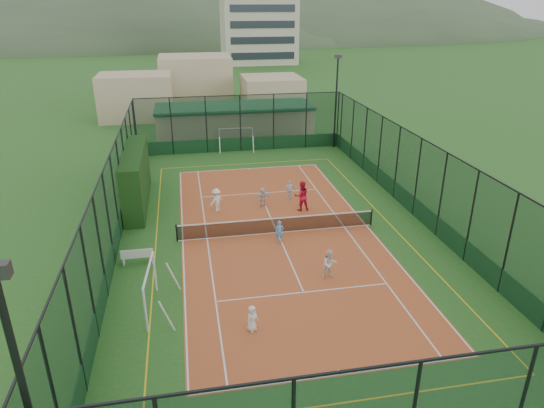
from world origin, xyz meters
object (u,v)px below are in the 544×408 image
(floodlight_ne, at_px, (336,103))
(child_far_back, at_px, (263,197))
(white_bench, at_px, (137,255))
(futsal_goal_far, at_px, (236,139))
(coach, at_px, (302,196))
(child_near_right, at_px, (330,264))
(child_far_left, at_px, (216,200))
(child_near_left, at_px, (252,318))
(child_near_mid, at_px, (280,232))
(futsal_goal_near, at_px, (150,290))
(child_far_right, at_px, (290,190))
(clubhouse, at_px, (234,121))

(floodlight_ne, height_order, child_far_back, floodlight_ne)
(white_bench, bearing_deg, floodlight_ne, 49.40)
(futsal_goal_far, xyz_separation_m, coach, (2.56, -14.38, 0.01))
(child_near_right, relative_size, child_far_left, 0.97)
(futsal_goal_far, relative_size, child_far_back, 2.44)
(child_near_left, bearing_deg, child_far_back, 39.69)
(futsal_goal_far, relative_size, child_near_mid, 2.38)
(white_bench, xyz_separation_m, futsal_goal_near, (0.89, -4.33, 0.57))
(child_near_mid, distance_m, child_near_right, 4.45)
(floodlight_ne, distance_m, white_bench, 25.19)
(child_far_right, bearing_deg, child_near_mid, 58.76)
(child_near_mid, bearing_deg, floodlight_ne, 72.05)
(child_far_back, bearing_deg, futsal_goal_far, -92.27)
(futsal_goal_far, distance_m, coach, 14.61)
(child_near_mid, height_order, child_near_right, child_near_right)
(floodlight_ne, distance_m, child_far_back, 15.64)
(child_far_right, distance_m, coach, 2.03)
(white_bench, bearing_deg, futsal_goal_far, 69.76)
(child_near_right, distance_m, coach, 8.34)
(futsal_goal_far, height_order, coach, coach)
(clubhouse, bearing_deg, white_bench, -107.89)
(child_far_left, xyz_separation_m, child_far_right, (5.07, 1.18, -0.10))
(child_near_mid, bearing_deg, child_near_right, -59.96)
(child_far_right, bearing_deg, futsal_goal_far, -93.59)
(floodlight_ne, bearing_deg, futsal_goal_near, -123.87)
(floodlight_ne, height_order, child_far_left, floodlight_ne)
(child_near_mid, distance_m, child_far_right, 6.46)
(clubhouse, xyz_separation_m, white_bench, (-7.80, -24.17, -1.11))
(clubhouse, distance_m, white_bench, 25.42)
(child_near_mid, bearing_deg, futsal_goal_far, 98.98)
(child_near_left, bearing_deg, futsal_goal_far, 45.87)
(coach, bearing_deg, floodlight_ne, -117.97)
(floodlight_ne, height_order, clubhouse, floodlight_ne)
(coach, bearing_deg, white_bench, 24.63)
(futsal_goal_far, bearing_deg, child_far_right, -76.09)
(child_near_right, distance_m, child_far_back, 9.62)
(child_far_back, bearing_deg, coach, 150.81)
(child_far_right, xyz_separation_m, child_far_back, (-2.01, -0.82, -0.04))
(white_bench, relative_size, child_far_right, 1.22)
(white_bench, relative_size, child_far_back, 1.30)
(child_far_left, bearing_deg, white_bench, 13.70)
(floodlight_ne, bearing_deg, child_near_right, -107.83)
(child_far_left, relative_size, coach, 0.78)
(child_far_right, height_order, coach, coach)
(child_near_left, relative_size, child_near_right, 0.78)
(coach, bearing_deg, clubhouse, -86.18)
(floodlight_ne, distance_m, child_near_left, 27.99)
(floodlight_ne, relative_size, futsal_goal_near, 2.58)
(coach, bearing_deg, child_near_left, 64.38)
(child_far_back, bearing_deg, child_near_left, 75.42)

